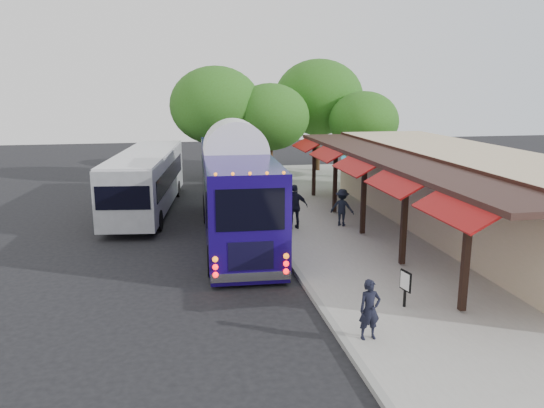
{
  "coord_description": "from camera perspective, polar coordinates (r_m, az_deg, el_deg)",
  "views": [
    {
      "loc": [
        -3.96,
        -16.58,
        6.36
      ],
      "look_at": [
        -0.24,
        3.34,
        1.8
      ],
      "focal_mm": 35.0,
      "sensor_mm": 36.0,
      "label": 1
    }
  ],
  "objects": [
    {
      "name": "coach_bus",
      "position": [
        22.37,
        -3.94,
        1.73
      ],
      "size": [
        3.11,
        12.45,
        3.95
      ],
      "rotation": [
        0.0,
        0.0,
        -0.04
      ],
      "color": "#180862",
      "rests_on": "ground"
    },
    {
      "name": "curb",
      "position": [
        21.89,
        0.43,
        -4.01
      ],
      "size": [
        0.2,
        40.0,
        0.16
      ],
      "primitive_type": "cube",
      "color": "gray",
      "rests_on": "ground"
    },
    {
      "name": "tree_far",
      "position": [
        35.01,
        -6.06,
        10.48
      ],
      "size": [
        5.92,
        5.92,
        7.58
      ],
      "color": "#382314",
      "rests_on": "ground"
    },
    {
      "name": "tree_left",
      "position": [
        34.73,
        -0.2,
        9.33
      ],
      "size": [
        5.07,
        5.07,
        6.49
      ],
      "color": "#382314",
      "rests_on": "ground"
    },
    {
      "name": "ped_b",
      "position": [
        23.97,
        0.65,
        -0.06
      ],
      "size": [
        1.09,
        0.98,
        1.85
      ],
      "primitive_type": "imported",
      "rotation": [
        0.0,
        0.0,
        3.52
      ],
      "color": "black",
      "rests_on": "sidewalk"
    },
    {
      "name": "tree_mid",
      "position": [
        39.33,
        5.04,
        11.35
      ],
      "size": [
        6.41,
        6.41,
        8.21
      ],
      "color": "#382314",
      "rests_on": "ground"
    },
    {
      "name": "sidewalk",
      "position": [
        23.31,
        12.49,
        -3.27
      ],
      "size": [
        10.0,
        40.0,
        0.15
      ],
      "primitive_type": "cube",
      "color": "#9E9B93",
      "rests_on": "ground"
    },
    {
      "name": "ped_a",
      "position": [
        13.6,
        10.46,
        -11.11
      ],
      "size": [
        0.58,
        0.4,
        1.54
      ],
      "primitive_type": "imported",
      "rotation": [
        0.0,
        0.0,
        0.06
      ],
      "color": "black",
      "rests_on": "sidewalk"
    },
    {
      "name": "tree_right",
      "position": [
        36.38,
        9.84,
        8.76
      ],
      "size": [
        4.67,
        4.67,
        5.98
      ],
      "color": "#382314",
      "rests_on": "ground"
    },
    {
      "name": "sign_board",
      "position": [
        15.66,
        14.16,
        -8.21
      ],
      "size": [
        0.14,
        0.49,
        1.08
      ],
      "rotation": [
        0.0,
        0.0,
        0.19
      ],
      "color": "black",
      "rests_on": "sidewalk"
    },
    {
      "name": "ground",
      "position": [
        18.19,
        2.7,
        -7.8
      ],
      "size": [
        90.0,
        90.0,
        0.0
      ],
      "primitive_type": "plane",
      "color": "black",
      "rests_on": "ground"
    },
    {
      "name": "station_shelter",
      "position": [
        24.42,
        20.02,
        1.26
      ],
      "size": [
        8.15,
        20.0,
        3.6
      ],
      "color": "#C4B288",
      "rests_on": "ground"
    },
    {
      "name": "ped_c",
      "position": [
        23.27,
        2.48,
        -0.3
      ],
      "size": [
        1.17,
        0.52,
        1.97
      ],
      "primitive_type": "imported",
      "rotation": [
        0.0,
        0.0,
        3.18
      ],
      "color": "black",
      "rests_on": "sidewalk"
    },
    {
      "name": "ped_d",
      "position": [
        24.01,
        7.56,
        -0.36
      ],
      "size": [
        1.24,
        1.1,
        1.67
      ],
      "primitive_type": "imported",
      "rotation": [
        0.0,
        0.0,
        2.57
      ],
      "color": "black",
      "rests_on": "sidewalk"
    },
    {
      "name": "city_bus",
      "position": [
        27.85,
        -13.36,
        2.68
      ],
      "size": [
        3.83,
        11.57,
        3.05
      ],
      "rotation": [
        0.0,
        0.0,
        -0.12
      ],
      "color": "gray",
      "rests_on": "ground"
    }
  ]
}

